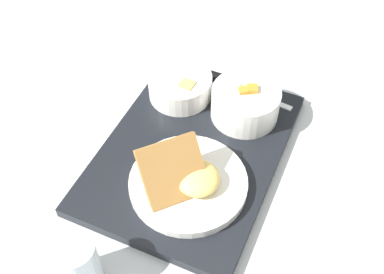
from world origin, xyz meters
TOP-DOWN VIEW (x-y plane):
  - ground_plane at (0.00, 0.00)m, footprint 4.00×4.00m
  - serving_tray at (0.00, 0.00)m, footprint 0.43×0.33m
  - bowl_salad at (-0.11, 0.07)m, footprint 0.13×0.13m
  - bowl_soup at (-0.12, -0.06)m, footprint 0.12×0.12m
  - plate_main at (0.08, 0.02)m, footprint 0.19×0.19m
  - knife at (-0.17, 0.02)m, footprint 0.05×0.19m
  - spoon at (-0.15, 0.04)m, footprint 0.05×0.16m
  - glass_water at (0.27, -0.07)m, footprint 0.06×0.06m

SIDE VIEW (x-z plane):
  - ground_plane at x=0.00m, z-range 0.00..0.00m
  - serving_tray at x=0.00m, z-range 0.00..0.02m
  - spoon at x=-0.15m, z-range 0.02..0.03m
  - knife at x=-0.17m, z-range 0.02..0.03m
  - plate_main at x=0.08m, z-range -0.01..0.08m
  - glass_water at x=0.27m, z-range -0.01..0.09m
  - bowl_soup at x=-0.12m, z-range 0.02..0.07m
  - bowl_salad at x=-0.11m, z-range 0.02..0.09m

